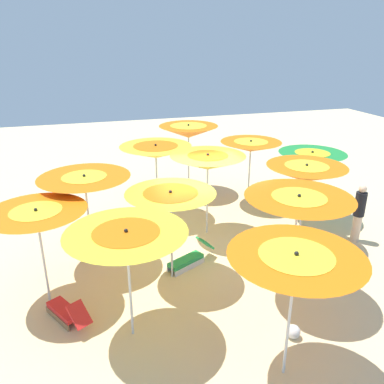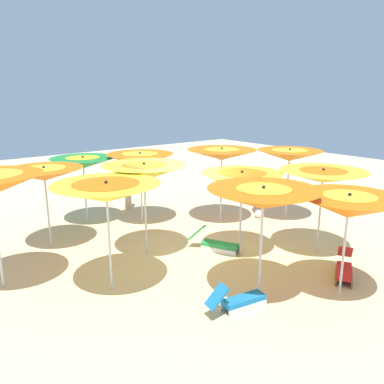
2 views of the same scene
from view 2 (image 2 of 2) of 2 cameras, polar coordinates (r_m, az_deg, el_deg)
ground at (r=10.35m, az=-1.03°, el=-8.74°), size 37.28×37.28×0.04m
beach_umbrella_0 at (r=12.47m, az=-15.99°, el=4.23°), size 2.02×2.02×2.19m
beach_umbrella_1 at (r=10.73m, az=-21.25°, el=2.50°), size 2.02×2.02×2.24m
beach_umbrella_3 at (r=12.11m, az=-7.76°, el=4.75°), size 2.09×2.09×2.31m
beach_umbrella_4 at (r=9.51m, az=-7.17°, el=2.96°), size 2.08×2.08×2.43m
beach_umbrella_5 at (r=7.82m, az=-12.68°, el=-0.02°), size 2.19×2.19×2.39m
beach_umbrella_6 at (r=12.15m, az=4.48°, el=5.62°), size 2.21×2.21×2.43m
beach_umbrella_7 at (r=9.57m, az=7.47°, el=1.64°), size 2.03×2.03×2.23m
beach_umbrella_8 at (r=7.46m, az=10.61°, el=-0.95°), size 2.18×2.18×2.36m
beach_umbrella_9 at (r=12.78m, az=14.40°, el=5.34°), size 2.10×2.10×2.36m
beach_umbrella_10 at (r=10.13m, az=19.02°, el=2.23°), size 2.18×2.18×2.26m
beach_umbrella_11 at (r=8.07m, az=22.39°, el=-2.01°), size 2.02×2.02×2.19m
lounger_0 at (r=10.22m, az=3.62°, el=-7.69°), size 0.90×1.37×0.63m
lounger_1 at (r=9.48m, az=21.84°, el=-10.57°), size 1.26×0.93×0.60m
lounger_2 at (r=7.66m, az=7.07°, el=-15.78°), size 1.29×0.52×0.62m
beachgoer_0 at (r=13.86m, az=-9.63°, el=0.96°), size 0.30×0.30×1.67m
beach_ball at (r=13.06m, az=9.95°, el=-3.24°), size 0.27×0.27×0.27m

